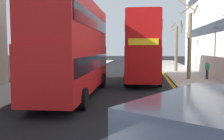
{
  "coord_description": "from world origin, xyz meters",
  "views": [
    {
      "loc": [
        2.03,
        -1.46,
        2.89
      ],
      "look_at": [
        0.5,
        11.0,
        1.8
      ],
      "focal_mm": 40.87,
      "sensor_mm": 36.0,
      "label": 1
    }
  ],
  "objects": [
    {
      "name": "sidewalk_left",
      "position": [
        -6.5,
        16.0,
        0.07
      ],
      "size": [
        4.0,
        80.0,
        0.14
      ],
      "primitive_type": "cube",
      "color": "#9E9991",
      "rests_on": "ground"
    },
    {
      "name": "street_tree_mid",
      "position": [
        6.07,
        21.78,
        3.33
      ],
      "size": [
        1.73,
        2.0,
        6.92
      ],
      "color": "#6B6047",
      "rests_on": "sidewalk_right"
    },
    {
      "name": "kerb_line_outer",
      "position": [
        4.4,
        14.0,
        0.0
      ],
      "size": [
        0.1,
        56.0,
        0.01
      ],
      "primitive_type": "cube",
      "color": "yellow",
      "rests_on": "ground"
    },
    {
      "name": "street_tree_far",
      "position": [
        5.92,
        29.55,
        2.94
      ],
      "size": [
        1.34,
        1.33,
        5.98
      ],
      "color": "#6B6047",
      "rests_on": "sidewalk_right"
    },
    {
      "name": "sidewalk_right",
      "position": [
        6.5,
        16.0,
        0.07
      ],
      "size": [
        4.0,
        80.0,
        0.14
      ],
      "primitive_type": "cube",
      "color": "#9E9991",
      "rests_on": "ground"
    },
    {
      "name": "kerb_line_inner",
      "position": [
        4.24,
        14.0,
        0.0
      ],
      "size": [
        0.1,
        56.0,
        0.01
      ],
      "primitive_type": "cube",
      "color": "yellow",
      "rests_on": "ground"
    },
    {
      "name": "pedestrian_far",
      "position": [
        7.62,
        21.67,
        0.99
      ],
      "size": [
        0.34,
        0.22,
        1.62
      ],
      "color": "#2D2D38",
      "rests_on": "sidewalk_right"
    },
    {
      "name": "street_tree_distant",
      "position": [
        6.7,
        36.1,
        2.99
      ],
      "size": [
        1.78,
        1.76,
        6.15
      ],
      "color": "#6B6047",
      "rests_on": "sidewalk_right"
    },
    {
      "name": "double_decker_bus_away",
      "position": [
        -2.04,
        13.36,
        3.03
      ],
      "size": [
        2.98,
        10.86,
        5.64
      ],
      "color": "red",
      "rests_on": "ground"
    },
    {
      "name": "double_decker_bus_oncoming",
      "position": [
        2.01,
        20.96,
        3.03
      ],
      "size": [
        2.82,
        10.81,
        5.64
      ],
      "color": "#B20F0F",
      "rests_on": "ground"
    }
  ]
}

